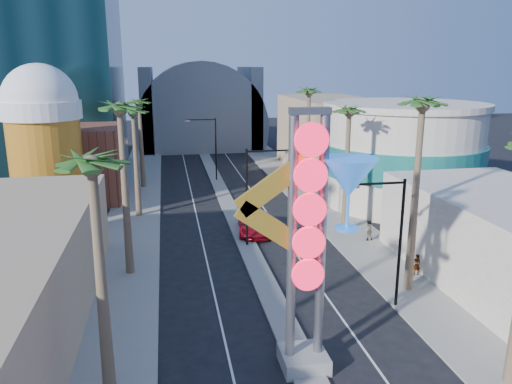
% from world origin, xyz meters
% --- Properties ---
extents(sidewalk_west, '(5.00, 100.00, 0.15)m').
position_xyz_m(sidewalk_west, '(-9.50, 35.00, 0.07)').
color(sidewalk_west, gray).
rests_on(sidewalk_west, ground).
extents(sidewalk_east, '(5.00, 100.00, 0.15)m').
position_xyz_m(sidewalk_east, '(9.50, 35.00, 0.07)').
color(sidewalk_east, gray).
rests_on(sidewalk_east, ground).
extents(median, '(1.60, 84.00, 0.15)m').
position_xyz_m(median, '(0.00, 38.00, 0.07)').
color(median, gray).
rests_on(median, ground).
extents(brick_filler_west, '(10.00, 10.00, 8.00)m').
position_xyz_m(brick_filler_west, '(-16.00, 38.00, 4.00)').
color(brick_filler_west, brown).
rests_on(brick_filler_west, ground).
extents(filler_east, '(10.00, 20.00, 10.00)m').
position_xyz_m(filler_east, '(16.00, 48.00, 5.00)').
color(filler_east, tan).
rests_on(filler_east, ground).
extents(beer_mug, '(7.00, 7.00, 14.50)m').
position_xyz_m(beer_mug, '(-17.00, 30.00, 7.84)').
color(beer_mug, '#B27117').
rests_on(beer_mug, ground).
extents(turquoise_building, '(16.60, 16.60, 10.60)m').
position_xyz_m(turquoise_building, '(18.00, 30.00, 5.25)').
color(turquoise_building, '#BCB39F').
rests_on(turquoise_building, ground).
extents(canopy, '(22.00, 16.00, 22.00)m').
position_xyz_m(canopy, '(0.00, 72.00, 4.31)').
color(canopy, slate).
rests_on(canopy, ground).
extents(neon_sign, '(6.53, 2.60, 12.55)m').
position_xyz_m(neon_sign, '(0.82, 2.96, 7.31)').
color(neon_sign, gray).
rests_on(neon_sign, ground).
extents(streetlight_0, '(3.79, 0.25, 8.00)m').
position_xyz_m(streetlight_0, '(0.55, 20.00, 4.88)').
color(streetlight_0, black).
rests_on(streetlight_0, ground).
extents(streetlight_1, '(3.79, 0.25, 8.00)m').
position_xyz_m(streetlight_1, '(-0.55, 44.00, 4.88)').
color(streetlight_1, black).
rests_on(streetlight_1, ground).
extents(streetlight_2, '(3.45, 0.25, 8.00)m').
position_xyz_m(streetlight_2, '(6.72, 8.00, 4.83)').
color(streetlight_2, black).
rests_on(streetlight_2, ground).
extents(palm_0, '(2.40, 2.40, 11.70)m').
position_xyz_m(palm_0, '(-9.00, 2.00, 9.93)').
color(palm_0, brown).
rests_on(palm_0, ground).
extents(palm_1, '(2.40, 2.40, 12.70)m').
position_xyz_m(palm_1, '(-9.00, 16.00, 10.82)').
color(palm_1, brown).
rests_on(palm_1, ground).
extents(palm_2, '(2.40, 2.40, 11.20)m').
position_xyz_m(palm_2, '(-9.00, 30.00, 9.48)').
color(palm_2, brown).
rests_on(palm_2, ground).
extents(palm_3, '(2.40, 2.40, 11.20)m').
position_xyz_m(palm_3, '(-9.00, 42.00, 9.48)').
color(palm_3, brown).
rests_on(palm_3, ground).
extents(palm_5, '(2.40, 2.40, 13.20)m').
position_xyz_m(palm_5, '(9.00, 10.00, 11.27)').
color(palm_5, brown).
rests_on(palm_5, ground).
extents(palm_6, '(2.40, 2.40, 11.70)m').
position_xyz_m(palm_6, '(9.00, 22.00, 9.93)').
color(palm_6, brown).
rests_on(palm_6, ground).
extents(palm_7, '(2.40, 2.40, 12.70)m').
position_xyz_m(palm_7, '(9.00, 34.00, 10.82)').
color(palm_7, brown).
rests_on(palm_7, ground).
extents(red_pickup, '(3.49, 6.29, 1.67)m').
position_xyz_m(red_pickup, '(1.20, 23.17, 0.83)').
color(red_pickup, maroon).
rests_on(red_pickup, ground).
extents(pedestrian_a, '(0.57, 0.38, 1.55)m').
position_xyz_m(pedestrian_a, '(10.54, 11.87, 0.93)').
color(pedestrian_a, gray).
rests_on(pedestrian_a, sidewalk_east).
extents(pedestrian_b, '(0.89, 0.73, 1.66)m').
position_xyz_m(pedestrian_b, '(10.07, 19.27, 0.98)').
color(pedestrian_b, gray).
rests_on(pedestrian_b, sidewalk_east).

